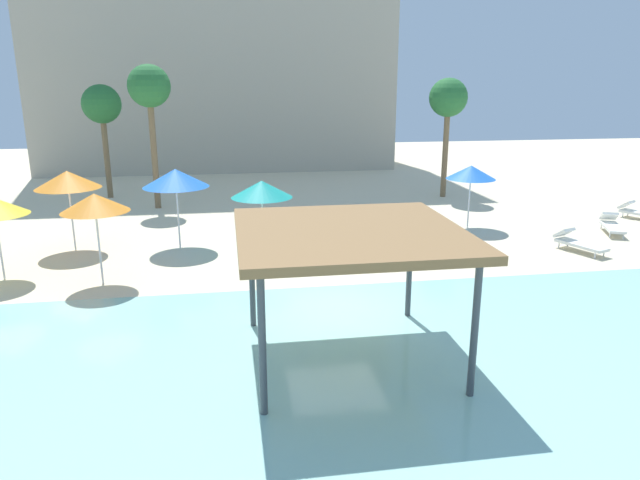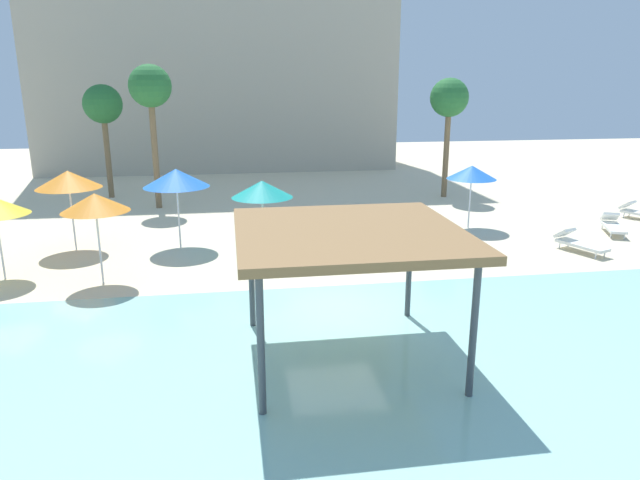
% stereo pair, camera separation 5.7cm
% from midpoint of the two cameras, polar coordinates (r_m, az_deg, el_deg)
% --- Properties ---
extents(ground_plane, '(80.00, 80.00, 0.00)m').
position_cam_midpoint_polar(ground_plane, '(15.46, 1.35, -6.61)').
color(ground_plane, beige).
extents(lagoon_water, '(44.00, 13.50, 0.04)m').
position_cam_midpoint_polar(lagoon_water, '(10.89, 6.60, -16.81)').
color(lagoon_water, '#99D1C6').
rests_on(lagoon_water, ground).
extents(shade_pavilion, '(4.61, 4.61, 2.89)m').
position_cam_midpoint_polar(shade_pavilion, '(11.85, 2.83, 0.34)').
color(shade_pavilion, '#42474C').
rests_on(shade_pavilion, ground).
extents(beach_umbrella_blue_0, '(2.30, 2.30, 2.84)m').
position_cam_midpoint_polar(beach_umbrella_blue_0, '(20.84, -14.14, 5.95)').
color(beach_umbrella_blue_0, silver).
rests_on(beach_umbrella_blue_0, ground).
extents(beach_umbrella_orange_1, '(1.93, 1.93, 2.71)m').
position_cam_midpoint_polar(beach_umbrella_orange_1, '(17.73, -21.44, 3.44)').
color(beach_umbrella_orange_1, silver).
rests_on(beach_umbrella_orange_1, ground).
extents(beach_umbrella_teal_3, '(2.09, 2.09, 2.54)m').
position_cam_midpoint_polar(beach_umbrella_teal_3, '(19.71, -5.86, 5.01)').
color(beach_umbrella_teal_3, silver).
rests_on(beach_umbrella_teal_3, ground).
extents(beach_umbrella_orange_5, '(2.20, 2.20, 2.82)m').
position_cam_midpoint_polar(beach_umbrella_orange_5, '(21.74, -23.72, 5.47)').
color(beach_umbrella_orange_5, silver).
rests_on(beach_umbrella_orange_5, ground).
extents(beach_umbrella_blue_6, '(1.96, 1.96, 2.54)m').
position_cam_midpoint_polar(beach_umbrella_blue_6, '(23.88, 14.62, 6.48)').
color(beach_umbrella_blue_6, silver).
rests_on(beach_umbrella_blue_6, ground).
extents(lounge_chair_0, '(1.24, 1.99, 0.74)m').
position_cam_midpoint_polar(lounge_chair_0, '(22.17, 23.99, -0.18)').
color(lounge_chair_0, white).
rests_on(lounge_chair_0, ground).
extents(lounge_chair_1, '(1.42, 1.95, 0.74)m').
position_cam_midpoint_polar(lounge_chair_1, '(28.51, 28.90, 2.48)').
color(lounge_chair_1, white).
rests_on(lounge_chair_1, ground).
extents(lounge_chair_2, '(1.28, 1.98, 0.74)m').
position_cam_midpoint_polar(lounge_chair_2, '(25.42, 26.78, 1.37)').
color(lounge_chair_2, white).
rests_on(lounge_chair_2, ground).
extents(palm_tree_0, '(1.90, 1.90, 5.93)m').
position_cam_midpoint_polar(palm_tree_0, '(30.01, 12.48, 13.32)').
color(palm_tree_0, brown).
rests_on(palm_tree_0, ground).
extents(palm_tree_1, '(1.90, 1.90, 6.51)m').
position_cam_midpoint_polar(palm_tree_1, '(27.68, -16.55, 14.03)').
color(palm_tree_1, brown).
rests_on(palm_tree_1, ground).
extents(palm_tree_2, '(1.90, 1.90, 5.62)m').
position_cam_midpoint_polar(palm_tree_2, '(31.06, -20.79, 12.22)').
color(palm_tree_2, brown).
rests_on(palm_tree_2, ground).
extents(hotel_block_0, '(22.88, 10.20, 21.10)m').
position_cam_midpoint_polar(hotel_block_0, '(42.63, -10.41, 21.68)').
color(hotel_block_0, '#B2A893').
rests_on(hotel_block_0, ground).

